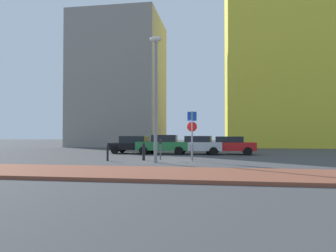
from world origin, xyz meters
TOP-DOWN VIEW (x-y plane):
  - ground_plane at (0.00, 0.00)m, footprint 120.00×120.00m
  - sidewalk_brick at (0.00, -6.61)m, footprint 40.00×3.94m
  - parked_car_black at (-4.15, 6.40)m, footprint 4.18×2.14m
  - parked_car_green at (-1.62, 6.04)m, footprint 4.24×2.13m
  - parked_car_silver at (1.17, 6.10)m, footprint 4.13×2.27m
  - parked_car_red at (3.62, 6.35)m, footprint 4.21×1.98m
  - parking_sign_post at (1.23, -0.19)m, footprint 0.60×0.10m
  - parking_meter at (-0.83, 0.50)m, footprint 0.18×0.14m
  - street_lamp at (-0.76, -1.47)m, footprint 0.70×0.36m
  - traffic_bollard_near at (-1.81, 0.02)m, footprint 0.18×0.18m
  - traffic_bollard_mid at (-3.88, -0.76)m, footprint 0.13×0.13m
  - traffic_bollard_far at (1.13, 1.00)m, footprint 0.16×0.16m
  - building_colorful_midrise at (13.48, 25.13)m, footprint 18.96×15.86m
  - building_under_construction at (-10.19, 21.28)m, footprint 10.99×10.35m

SIDE VIEW (x-z plane):
  - ground_plane at x=0.00m, z-range 0.00..0.00m
  - sidewalk_brick at x=0.00m, z-range 0.00..0.14m
  - traffic_bollard_mid at x=-3.88m, z-range 0.00..0.93m
  - traffic_bollard_far at x=1.13m, z-range 0.00..0.97m
  - traffic_bollard_near at x=-1.81m, z-range 0.00..1.08m
  - parked_car_red at x=3.62m, z-range 0.04..1.48m
  - parked_car_black at x=-4.15m, z-range 0.03..1.49m
  - parked_car_silver at x=1.17m, z-range 0.04..1.51m
  - parked_car_green at x=-1.62m, z-range 0.02..1.57m
  - parking_meter at x=-0.83m, z-range 0.20..1.51m
  - parking_sign_post at x=1.23m, z-range 0.39..3.41m
  - street_lamp at x=-0.76m, z-range 0.63..7.89m
  - building_under_construction at x=-10.19m, z-range 0.00..16.99m
  - building_colorful_midrise at x=13.48m, z-range 0.00..27.78m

